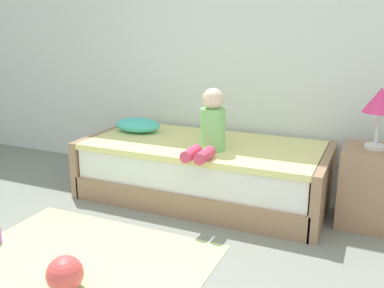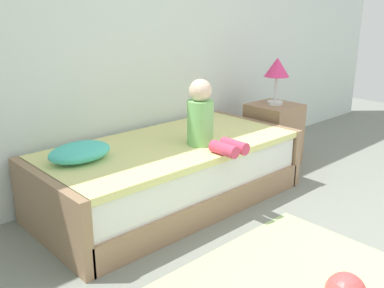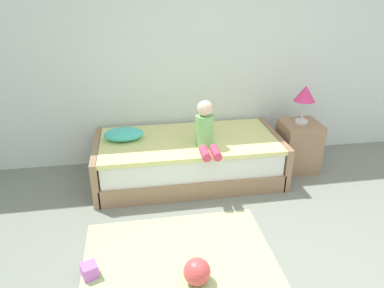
# 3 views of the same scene
# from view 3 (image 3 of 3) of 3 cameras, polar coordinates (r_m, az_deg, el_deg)

# --- Properties ---
(wall_rear) EXTENTS (7.20, 0.10, 2.90)m
(wall_rear) POSITION_cam_3_polar(r_m,az_deg,el_deg) (4.44, 3.36, 15.65)
(wall_rear) COLOR silver
(wall_rear) RESTS_ON ground
(bed) EXTENTS (2.11, 1.00, 0.50)m
(bed) POSITION_cam_3_polar(r_m,az_deg,el_deg) (4.19, -0.56, -2.34)
(bed) COLOR #997556
(bed) RESTS_ON ground
(nightstand) EXTENTS (0.44, 0.44, 0.60)m
(nightstand) POSITION_cam_3_polar(r_m,az_deg,el_deg) (4.56, 16.40, -0.26)
(nightstand) COLOR #997556
(nightstand) RESTS_ON ground
(table_lamp) EXTENTS (0.24, 0.24, 0.45)m
(table_lamp) POSITION_cam_3_polar(r_m,az_deg,el_deg) (4.34, 17.41, 7.36)
(table_lamp) COLOR silver
(table_lamp) RESTS_ON nightstand
(child_figure) EXTENTS (0.20, 0.51, 0.50)m
(child_figure) POSITION_cam_3_polar(r_m,az_deg,el_deg) (3.81, 2.18, 2.40)
(child_figure) COLOR #7FC672
(child_figure) RESTS_ON bed
(pillow) EXTENTS (0.44, 0.30, 0.13)m
(pillow) POSITION_cam_3_polar(r_m,az_deg,el_deg) (4.10, -10.71, 1.54)
(pillow) COLOR #4CCCBC
(pillow) RESTS_ON bed
(toy_ball) EXTENTS (0.21, 0.21, 0.21)m
(toy_ball) POSITION_cam_3_polar(r_m,az_deg,el_deg) (2.94, 0.80, -19.50)
(toy_ball) COLOR #E54C4C
(toy_ball) RESTS_ON ground
(area_rug) EXTENTS (1.60, 1.10, 0.01)m
(area_rug) POSITION_cam_3_polar(r_m,az_deg,el_deg) (3.23, -2.09, -17.18)
(area_rug) COLOR #B2D189
(area_rug) RESTS_ON ground
(toy_block) EXTENTS (0.15, 0.15, 0.12)m
(toy_block) POSITION_cam_3_polar(r_m,az_deg,el_deg) (3.13, -15.86, -18.68)
(toy_block) COLOR #CC66D8
(toy_block) RESTS_ON ground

